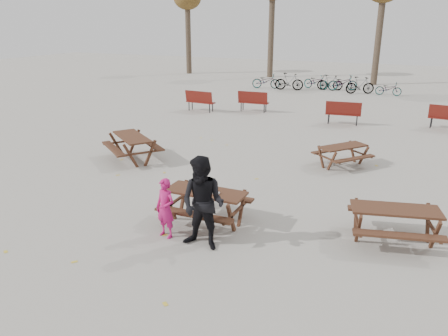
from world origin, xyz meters
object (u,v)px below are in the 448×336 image
at_px(soda_bottle, 195,188).
at_px(child, 165,208).
at_px(food_tray, 215,193).
at_px(picnic_table_far, 342,156).
at_px(picnic_table_north, 133,148).
at_px(picnic_table_east, 394,225).
at_px(adult, 203,204).
at_px(main_picnic_table, 206,199).

bearing_deg(soda_bottle, child, -108.00).
height_order(food_tray, soda_bottle, soda_bottle).
bearing_deg(picnic_table_far, picnic_table_north, 147.77).
height_order(picnic_table_east, picnic_table_north, picnic_table_north).
relative_size(adult, picnic_table_far, 1.25).
relative_size(main_picnic_table, child, 1.39).
height_order(food_tray, picnic_table_north, picnic_table_north).
relative_size(picnic_table_east, picnic_table_far, 1.14).
bearing_deg(adult, picnic_table_far, 76.40).
distance_m(child, picnic_table_far, 6.83).
height_order(soda_bottle, picnic_table_east, soda_bottle).
bearing_deg(picnic_table_north, adult, -5.10).
distance_m(soda_bottle, picnic_table_north, 5.25).
xyz_separation_m(adult, picnic_table_north, (-4.72, 4.23, -0.55)).
height_order(main_picnic_table, child, child).
height_order(food_tray, picnic_table_east, food_tray).
distance_m(main_picnic_table, picnic_table_north, 5.33).
relative_size(soda_bottle, picnic_table_east, 0.10).
height_order(adult, picnic_table_north, adult).
bearing_deg(main_picnic_table, adult, -66.10).
relative_size(soda_bottle, adult, 0.09).
distance_m(child, picnic_table_north, 5.61).
bearing_deg(picnic_table_far, main_picnic_table, -162.61).
bearing_deg(child, picnic_table_far, 80.28).
distance_m(child, picnic_table_east, 4.75).
height_order(soda_bottle, child, child).
bearing_deg(picnic_table_far, child, -163.42).
relative_size(adult, picnic_table_east, 1.09).
distance_m(picnic_table_east, picnic_table_far, 4.95).
bearing_deg(picnic_table_far, adult, -155.59).
xyz_separation_m(main_picnic_table, picnic_table_far, (2.12, 5.37, -0.26)).
xyz_separation_m(soda_bottle, picnic_table_far, (2.32, 5.48, -0.52)).
height_order(soda_bottle, picnic_table_north, soda_bottle).
bearing_deg(picnic_table_east, adult, -166.10).
xyz_separation_m(soda_bottle, adult, (0.66, -0.93, 0.11)).
distance_m(main_picnic_table, child, 1.06).
bearing_deg(child, picnic_table_east, 33.84).
height_order(child, adult, adult).
bearing_deg(main_picnic_table, food_tray, -12.71).
distance_m(soda_bottle, picnic_table_far, 5.97).
height_order(child, picnic_table_north, child).
bearing_deg(picnic_table_far, soda_bottle, -164.06).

